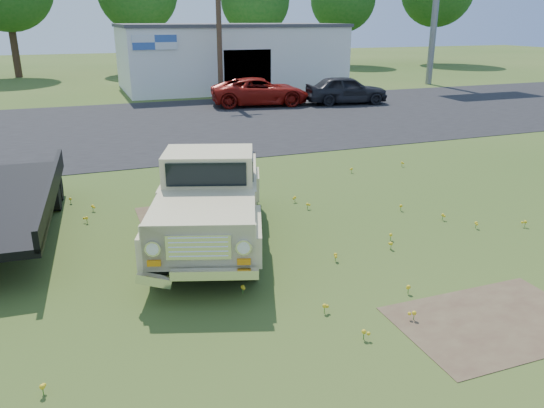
{
  "coord_description": "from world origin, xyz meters",
  "views": [
    {
      "loc": [
        -4.25,
        -8.49,
        4.45
      ],
      "look_at": [
        -0.69,
        1.0,
        0.9
      ],
      "focal_mm": 35.0,
      "sensor_mm": 36.0,
      "label": 1
    }
  ],
  "objects": [
    {
      "name": "treeline_e",
      "position": [
        12.0,
        39.0,
        5.98
      ],
      "size": [
        6.08,
        6.08,
        9.04
      ],
      "color": "#382619",
      "rests_on": "ground"
    },
    {
      "name": "utility_pole_mid",
      "position": [
        4.0,
        22.0,
        4.6
      ],
      "size": [
        1.6,
        0.3,
        9.0
      ],
      "color": "#422B1E",
      "rests_on": "ground"
    },
    {
      "name": "commercial_building",
      "position": [
        6.0,
        26.99,
        2.1
      ],
      "size": [
        14.2,
        8.2,
        4.15
      ],
      "color": "silver",
      "rests_on": "ground"
    },
    {
      "name": "red_pickup",
      "position": [
        5.32,
        18.83,
        0.73
      ],
      "size": [
        5.55,
        3.18,
        1.46
      ],
      "primitive_type": "imported",
      "rotation": [
        0.0,
        0.0,
        1.42
      ],
      "color": "maroon",
      "rests_on": "ground"
    },
    {
      "name": "dirt_patch_b",
      "position": [
        -2.0,
        3.5,
        0.0
      ],
      "size": [
        2.2,
        1.6,
        0.01
      ],
      "primitive_type": "cube",
      "color": "#503A2A",
      "rests_on": "ground"
    },
    {
      "name": "dirt_patch_a",
      "position": [
        1.5,
        -3.0,
        0.0
      ],
      "size": [
        3.0,
        2.0,
        0.01
      ],
      "primitive_type": "cube",
      "color": "#503A2A",
      "rests_on": "ground"
    },
    {
      "name": "vintage_pickup_truck",
      "position": [
        -1.82,
        1.62,
        0.99
      ],
      "size": [
        3.72,
        5.82,
        1.97
      ],
      "primitive_type": null,
      "rotation": [
        0.0,
        0.0,
        -0.32
      ],
      "color": "tan",
      "rests_on": "ground"
    },
    {
      "name": "dark_sedan",
      "position": [
        9.92,
        17.68,
        0.76
      ],
      "size": [
        4.69,
        2.5,
        1.52
      ],
      "primitive_type": "imported",
      "rotation": [
        0.0,
        0.0,
        1.41
      ],
      "color": "black",
      "rests_on": "ground"
    },
    {
      "name": "ground",
      "position": [
        0.0,
        0.0,
        0.0
      ],
      "size": [
        140.0,
        140.0,
        0.0
      ],
      "primitive_type": "plane",
      "color": "#334F19",
      "rests_on": "ground"
    },
    {
      "name": "asphalt_lot",
      "position": [
        0.0,
        15.0,
        0.0
      ],
      "size": [
        90.0,
        14.0,
        0.02
      ],
      "primitive_type": "cube",
      "color": "black",
      "rests_on": "ground"
    }
  ]
}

